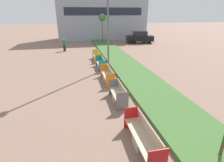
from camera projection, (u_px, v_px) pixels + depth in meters
planter_grass_strip at (151, 90)px, 10.66m from camera, size 2.80×120.00×0.18m
building_backdrop at (102, 14)px, 31.45m from camera, size 15.45×5.31×8.67m
bench_red_frame at (143, 138)px, 6.07m from camera, size 0.65×2.41×0.94m
bench_grey_frame at (118, 95)px, 9.32m from camera, size 0.65×1.92×0.94m
bench_orange_frame at (108, 76)px, 12.14m from camera, size 0.65×2.30×0.94m
bench_teal_frame at (101, 64)px, 14.97m from camera, size 0.65×2.01×0.94m
bench_yellow_frame at (97, 57)px, 17.61m from camera, size 0.65×1.95×0.94m
street_lamp_post at (108, 6)px, 13.39m from camera, size 0.24×0.44×9.12m
sapling_tree_far at (102, 18)px, 26.57m from camera, size 1.12×1.12×4.43m
pedestrian_walking at (64, 45)px, 21.75m from camera, size 0.53×0.24×1.55m
parked_car_distant at (140, 37)px, 27.82m from camera, size 4.42×2.37×1.86m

